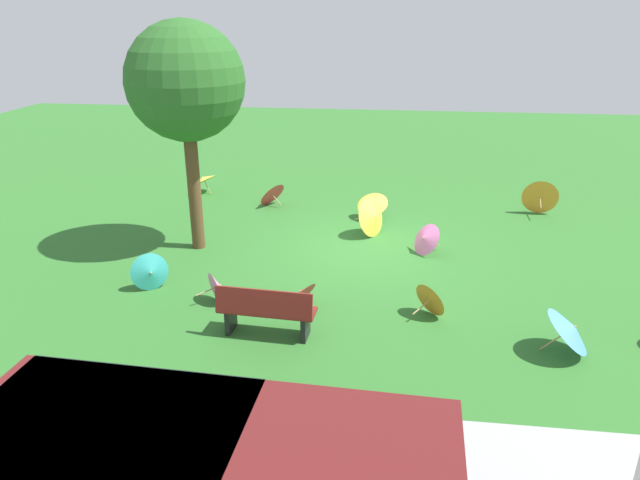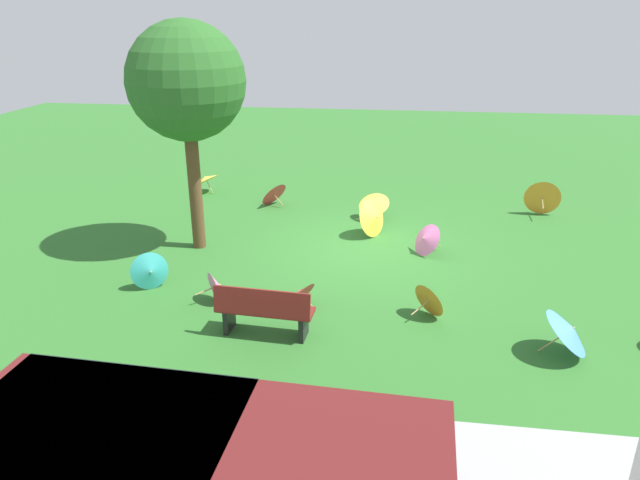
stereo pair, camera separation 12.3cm
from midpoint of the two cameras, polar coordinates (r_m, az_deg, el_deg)
ground at (r=13.11m, az=4.20°, el=-0.83°), size 40.00×40.00×0.00m
park_bench at (r=9.49m, az=-5.17°, el=-6.98°), size 1.63×0.59×0.90m
shade_tree at (r=12.57m, az=-12.78°, el=14.90°), size 2.46×2.46×4.90m
parasol_teal_0 at (r=11.50m, az=-16.15°, el=-3.01°), size 0.73×0.71×0.73m
parasol_red_1 at (r=15.95m, az=-4.52°, el=4.70°), size 0.93×0.99×0.74m
parasol_blue_1 at (r=9.74m, az=23.79°, el=-8.19°), size 0.89×0.99×0.80m
parasol_orange_0 at (r=10.31m, az=11.26°, el=-5.73°), size 0.69×0.71×0.66m
parasol_pink_0 at (r=10.79m, az=-9.84°, el=-4.52°), size 0.61×0.60×0.59m
parasol_yellow_2 at (r=14.80m, az=5.55°, el=3.67°), size 1.01×0.98×0.72m
parasol_pink_1 at (r=12.86m, az=10.62°, el=0.09°), size 0.81×0.89×0.71m
parasol_orange_1 at (r=16.30m, az=21.31°, el=4.00°), size 0.97×0.89×0.94m
parasol_red_2 at (r=10.46m, az=-1.60°, el=-5.24°), size 0.65×0.72×0.53m
parasol_yellow_3 at (r=13.71m, az=5.65°, el=2.27°), size 0.90×1.04×0.95m
parasol_yellow_4 at (r=17.35m, az=-11.04°, el=5.98°), size 0.94×0.96×0.67m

